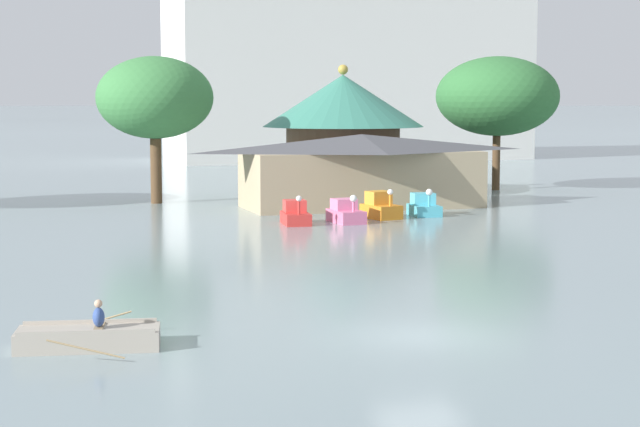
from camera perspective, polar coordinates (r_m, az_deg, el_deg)
ground_plane at (r=29.95m, az=5.47°, el=-6.66°), size 2000.00×2000.00×0.00m
rowboat_with_rower at (r=29.02m, az=-12.46°, el=-6.60°), size 3.99×3.71×1.33m
pedal_boat_red at (r=56.08m, az=-1.34°, el=-0.06°), size 1.60×2.62×1.62m
pedal_boat_pink at (r=56.77m, az=1.40°, el=0.03°), size 1.56×2.59×1.59m
pedal_boat_orange at (r=58.81m, az=3.31°, el=0.32°), size 1.93×2.48×1.72m
pedal_boat_cyan at (r=60.45m, az=5.67°, el=0.38°), size 1.71×2.37×1.62m
boathouse at (r=64.70m, az=2.28°, el=2.41°), size 15.45×6.57×4.50m
green_roof_pavilion at (r=72.93m, az=1.25°, el=4.84°), size 11.19×11.19×9.01m
shoreline_tree_mid at (r=67.78m, az=-8.96°, el=6.22°), size 7.43×7.43×9.36m
shoreline_tree_right at (r=77.74m, az=9.61°, el=6.29°), size 8.94×8.94×9.73m
background_building_block at (r=117.32m, az=1.45°, el=9.22°), size 39.48×15.51×25.44m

